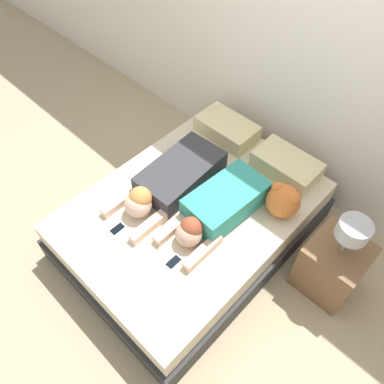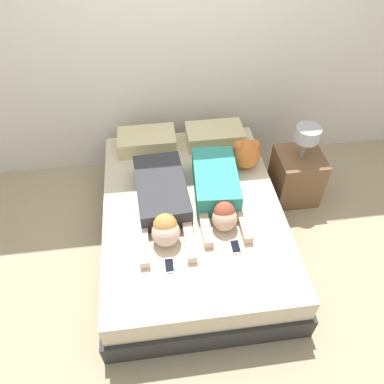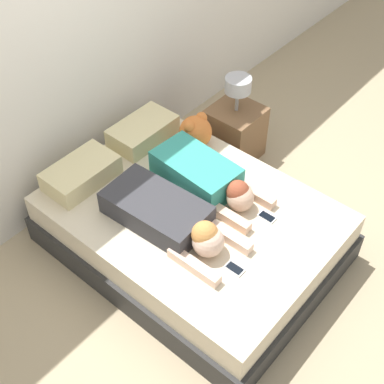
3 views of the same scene
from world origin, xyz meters
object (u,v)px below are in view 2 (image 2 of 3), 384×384
object	(u,v)px
bed	(192,223)
pillow_head_right	(215,135)
pillow_head_left	(147,141)
plush_toy	(246,153)
cell_phone_right	(235,247)
person_right	(218,190)
nightstand	(297,174)
cell_phone_left	(169,266)
person_left	(162,201)

from	to	relation	value
bed	pillow_head_right	size ratio (longest dim) A/B	3.78
bed	pillow_head_left	bearing A→B (deg)	112.24
bed	plush_toy	size ratio (longest dim) A/B	7.41
cell_phone_right	person_right	bearing A→B (deg)	95.25
nightstand	bed	bearing A→B (deg)	-158.69
pillow_head_left	plush_toy	distance (m)	0.93
pillow_head_left	person_right	bearing A→B (deg)	-54.07
bed	cell_phone_left	bearing A→B (deg)	-112.99
bed	pillow_head_left	world-z (taller)	pillow_head_left
pillow_head_left	bed	bearing A→B (deg)	-67.76
cell_phone_right	person_left	bearing A→B (deg)	137.82
person_left	plush_toy	xyz separation A→B (m)	(0.76, 0.42, 0.04)
person_right	person_left	bearing A→B (deg)	-173.24
person_left	cell_phone_right	world-z (taller)	person_left
plush_toy	nightstand	distance (m)	0.60
bed	person_left	distance (m)	0.39
bed	cell_phone_left	xyz separation A→B (m)	(-0.23, -0.55, 0.23)
pillow_head_left	cell_phone_right	world-z (taller)	pillow_head_left
person_right	cell_phone_left	xyz separation A→B (m)	(-0.45, -0.60, -0.10)
cell_phone_left	cell_phone_right	xyz separation A→B (m)	(0.49, 0.10, 0.00)
bed	person_right	size ratio (longest dim) A/B	2.20
person_left	cell_phone_right	bearing A→B (deg)	-42.18
nightstand	cell_phone_right	bearing A→B (deg)	-132.49
pillow_head_left	pillow_head_right	size ratio (longest dim) A/B	1.00
plush_toy	nightstand	size ratio (longest dim) A/B	0.33
pillow_head_left	cell_phone_left	world-z (taller)	pillow_head_left
person_right	cell_phone_right	world-z (taller)	person_right
bed	pillow_head_left	size ratio (longest dim) A/B	3.78
cell_phone_left	bed	bearing A→B (deg)	67.01
person_right	cell_phone_right	bearing A→B (deg)	-84.75
pillow_head_right	cell_phone_right	bearing A→B (deg)	-92.81
bed	nightstand	world-z (taller)	nightstand
pillow_head_right	person_right	world-z (taller)	person_right
bed	pillow_head_left	xyz separation A→B (m)	(-0.32, 0.78, 0.30)
pillow_head_right	person_left	world-z (taller)	person_left
person_right	cell_phone_right	xyz separation A→B (m)	(0.05, -0.50, -0.10)
plush_toy	nightstand	bearing A→B (deg)	-1.01
cell_phone_left	cell_phone_right	size ratio (longest dim) A/B	1.00
pillow_head_right	cell_phone_left	distance (m)	1.44
pillow_head_left	nightstand	xyz separation A→B (m)	(1.37, -0.37, -0.24)
cell_phone_left	plush_toy	xyz separation A→B (m)	(0.76, 0.97, 0.13)
bed	person_left	world-z (taller)	person_left
cell_phone_right	cell_phone_left	bearing A→B (deg)	-168.87
person_left	plush_toy	distance (m)	0.87
pillow_head_left	person_right	xyz separation A→B (m)	(0.53, -0.73, 0.02)
nightstand	pillow_head_left	bearing A→B (deg)	164.78
plush_toy	pillow_head_left	bearing A→B (deg)	156.89
person_left	nightstand	distance (m)	1.37
person_left	person_right	size ratio (longest dim) A/B	1.14
person_left	person_right	bearing A→B (deg)	6.76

